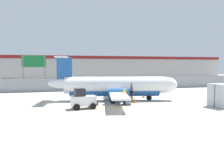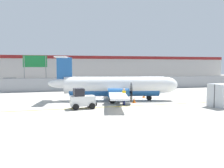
% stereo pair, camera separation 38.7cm
% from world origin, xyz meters
% --- Properties ---
extents(ground_plane, '(140.00, 140.00, 0.01)m').
position_xyz_m(ground_plane, '(0.00, 2.00, 0.00)').
color(ground_plane, '#ADA89E').
extents(perimeter_fence, '(98.00, 0.10, 2.10)m').
position_xyz_m(perimeter_fence, '(0.00, 18.00, 1.12)').
color(perimeter_fence, gray).
rests_on(perimeter_fence, ground).
extents(parking_lot_strip, '(98.00, 17.00, 0.12)m').
position_xyz_m(parking_lot_strip, '(0.00, 29.50, 0.06)').
color(parking_lot_strip, '#38383A').
rests_on(parking_lot_strip, ground).
extents(background_building, '(91.00, 8.10, 6.50)m').
position_xyz_m(background_building, '(0.00, 47.99, 3.26)').
color(background_building, '#BCB7B2').
rests_on(background_building, ground).
extents(commuter_airplane, '(14.54, 15.92, 4.92)m').
position_xyz_m(commuter_airplane, '(0.37, 6.02, 1.60)').
color(commuter_airplane, white).
rests_on(commuter_airplane, ground).
extents(baggage_tug, '(2.39, 1.50, 1.88)m').
position_xyz_m(baggage_tug, '(-4.25, 1.77, 0.86)').
color(baggage_tug, silver).
rests_on(baggage_tug, ground).
extents(ground_crew_worker, '(0.41, 0.55, 1.70)m').
position_xyz_m(ground_crew_worker, '(0.05, 2.50, 0.95)').
color(ground_crew_worker, '#191E4C').
rests_on(ground_crew_worker, ground).
extents(cargo_container, '(2.62, 2.27, 2.20)m').
position_xyz_m(cargo_container, '(8.99, -0.94, 1.10)').
color(cargo_container, '#B7BCC1').
rests_on(cargo_container, ground).
extents(traffic_cone_near_left, '(0.36, 0.36, 0.64)m').
position_xyz_m(traffic_cone_near_left, '(4.29, 7.43, 0.31)').
color(traffic_cone_near_left, orange).
rests_on(traffic_cone_near_left, ground).
extents(traffic_cone_near_right, '(0.36, 0.36, 0.64)m').
position_xyz_m(traffic_cone_near_right, '(1.63, 3.81, 0.31)').
color(traffic_cone_near_right, orange).
rests_on(traffic_cone_near_right, ground).
extents(parked_car_0, '(4.24, 2.09, 1.58)m').
position_xyz_m(parked_car_0, '(-13.52, 28.60, 0.89)').
color(parked_car_0, slate).
rests_on(parked_car_0, parking_lot_strip).
extents(parked_car_1, '(4.38, 2.40, 1.58)m').
position_xyz_m(parked_car_1, '(-3.42, 28.68, 0.89)').
color(parked_car_1, red).
rests_on(parked_car_1, parking_lot_strip).
extents(parked_car_2, '(4.20, 2.01, 1.58)m').
position_xyz_m(parked_car_2, '(3.13, 24.03, 0.89)').
color(parked_car_2, slate).
rests_on(parked_car_2, parking_lot_strip).
extents(parked_car_3, '(4.21, 2.01, 1.58)m').
position_xyz_m(parked_car_3, '(12.27, 25.12, 0.89)').
color(parked_car_3, '#B28C19').
rests_on(parked_car_3, parking_lot_strip).
extents(highway_sign, '(3.60, 0.14, 5.50)m').
position_xyz_m(highway_sign, '(-8.70, 19.67, 4.14)').
color(highway_sign, slate).
rests_on(highway_sign, ground).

